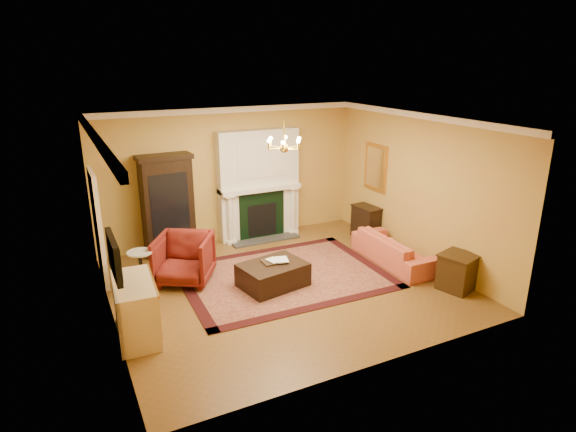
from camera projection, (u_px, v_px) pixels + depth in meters
floor at (285, 285)px, 8.91m from camera, size 6.00×5.50×0.02m
ceiling at (284, 120)px, 7.96m from camera, size 6.00×5.50×0.02m
wall_back at (231, 175)px, 10.79m from camera, size 6.00×0.02×3.00m
wall_front at (379, 265)px, 6.08m from camera, size 6.00×0.02×3.00m
wall_left at (103, 234)px, 7.17m from camera, size 0.02×5.50×3.00m
wall_right at (418, 188)px, 9.70m from camera, size 0.02×5.50×3.00m
fireplace at (259, 187)px, 10.97m from camera, size 1.90×0.70×2.50m
crown_molding at (261, 119)px, 8.80m from camera, size 6.00×5.50×0.12m
doorway at (99, 228)px, 8.78m from camera, size 0.08×1.05×2.10m
tv_panel at (114, 256)px, 6.73m from camera, size 0.09×0.95×0.58m
gilt_mirror at (376, 168)px, 10.83m from camera, size 0.06×0.76×1.05m
chandelier at (284, 145)px, 8.09m from camera, size 0.63×0.55×0.53m
oriental_rug at (284, 276)px, 9.24m from camera, size 3.87×2.94×0.02m
china_cabinet at (168, 207)px, 10.07m from camera, size 1.05×0.53×2.04m
wingback_armchair at (184, 257)px, 8.90m from camera, size 1.30×1.28×1.00m
pedestal_table at (141, 269)px, 8.49m from camera, size 0.44×0.44×0.78m
commode at (136, 309)px, 7.15m from camera, size 0.64×1.22×0.88m
coral_sofa at (395, 245)px, 9.74m from camera, size 0.64×2.04×0.79m
end_table at (457, 273)px, 8.65m from camera, size 0.69×0.69×0.64m
console_table at (366, 223)px, 11.15m from camera, size 0.44×0.69×0.73m
leather_ottoman at (273, 275)px, 8.78m from camera, size 1.28×1.03×0.43m
ottoman_tray at (273, 261)px, 8.80m from camera, size 0.41×0.32×0.03m
book_a at (269, 256)px, 8.67m from camera, size 0.19×0.06×0.26m
book_b at (276, 253)px, 8.74m from camera, size 0.21×0.08×0.29m
topiary_left at (229, 178)px, 10.55m from camera, size 0.17×0.17×0.46m
topiary_right at (285, 174)px, 11.13m from camera, size 0.14×0.14×0.38m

